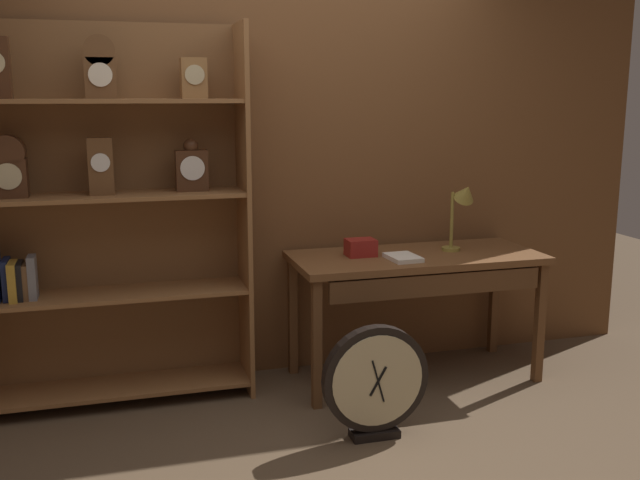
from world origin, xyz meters
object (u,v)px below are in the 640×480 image
Objects in this scene: bookshelf at (98,214)px; workbench at (417,269)px; desk_lamp at (463,203)px; round_clock_large at (376,382)px; open_repair_manual at (403,258)px; toolbox_small at (361,248)px.

bookshelf is 1.82m from workbench.
workbench is (1.77, -0.19, -0.38)m from bookshelf.
bookshelf reaches higher than desk_lamp.
bookshelf is 4.81× the size of desk_lamp.
desk_lamp reaches higher than round_clock_large.
open_repair_manual is at bearing -9.57° from bookshelf.
workbench is at bearing 30.67° from open_repair_manual.
workbench reaches higher than round_clock_large.
open_repair_manual is at bearing -146.19° from workbench.
workbench is 6.64× the size of open_repair_manual.
bookshelf is 1.68m from open_repair_manual.
desk_lamp is at bearing 4.97° from workbench.
workbench is at bearing -175.03° from desk_lamp.
open_repair_manual is 0.83m from round_clock_large.
bookshelf is at bearing 167.30° from open_repair_manual.
toolbox_small is 0.29× the size of round_clock_large.
bookshelf is at bearing 175.43° from desk_lamp.
toolbox_small is at bearing 137.89° from open_repair_manual.
desk_lamp reaches higher than workbench.
bookshelf reaches higher than open_repair_manual.
desk_lamp is at bearing -4.49° from toolbox_small.
open_repair_manual is 0.38× the size of round_clock_large.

